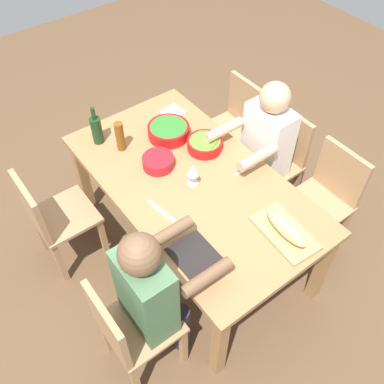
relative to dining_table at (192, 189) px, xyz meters
The scene contains 21 objects.
ground_plane 0.66m from the dining_table, ahead, with size 8.00×8.00×0.00m, color brown.
dining_table is the anchor object (origin of this frame).
chair_near_right 0.97m from the dining_table, 58.91° to the right, with size 0.40×0.40×0.85m.
diner_near_right 0.80m from the dining_table, 52.08° to the right, with size 0.41×0.53×1.20m.
chair_far_center 0.83m from the dining_table, 90.00° to the left, with size 0.40×0.40×0.85m.
diner_far_center 0.63m from the dining_table, 90.00° to the left, with size 0.41×0.53×1.20m.
chair_far_left 0.97m from the dining_table, 121.09° to the left, with size 0.40×0.40×0.85m.
chair_far_right 0.97m from the dining_table, 58.91° to the left, with size 0.40×0.40×0.85m.
chair_near_left 0.97m from the dining_table, 121.09° to the right, with size 0.40×0.40×0.85m.
serving_bowl_greens 0.49m from the dining_table, 163.75° to the left, with size 0.29×0.29×0.09m.
serving_bowl_salad 0.34m from the dining_table, 127.00° to the left, with size 0.24×0.24×0.07m.
serving_bowl_fruit 0.29m from the dining_table, 158.19° to the right, with size 0.21×0.21×0.07m.
cutting_board 0.69m from the dining_table, 14.93° to the left, with size 0.40×0.22×0.02m, color tan.
bread_loaf 0.70m from the dining_table, 14.93° to the left, with size 0.32×0.11×0.09m, color tan.
wine_bottle 0.78m from the dining_table, 156.97° to the right, with size 0.08×0.08×0.29m.
beer_bottle 0.60m from the dining_table, 159.03° to the right, with size 0.06×0.06×0.22m, color brown.
wine_glass 0.20m from the dining_table, 24.29° to the right, with size 0.08×0.08×0.17m.
placemat_near_right 0.60m from the dining_table, 34.04° to the right, with size 0.32×0.23×0.01m, color black.
fork_far_center 0.37m from the dining_table, 67.08° to the left, with size 0.02×0.17×0.01m, color silver.
carving_knife 0.33m from the dining_table, 72.27° to the right, with size 0.23×0.02×0.01m, color silver.
napkin_stack 0.71m from the dining_table, 154.63° to the left, with size 0.14×0.14×0.02m, color white.
Camera 1 is at (1.51, -1.13, 2.76)m, focal length 40.13 mm.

